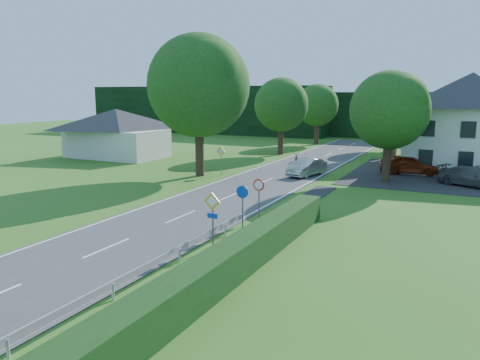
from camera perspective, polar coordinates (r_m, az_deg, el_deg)
The scene contains 28 objects.
road at distance 33.23m, azimuth 0.42°, elevation -1.30°, with size 7.00×80.00×0.04m, color #3B3B3E.
footpath at distance 16.08m, azimuth -12.13°, elevation -14.81°, with size 1.50×44.00×0.04m, color #242427.
parking_pad at distance 42.89m, azimuth 22.99°, elevation 0.55°, with size 14.00×16.00×0.04m, color #242427.
line_edge_left at distance 34.73m, azimuth -4.41°, elevation -0.77°, with size 0.12×80.00×0.01m, color white.
line_edge_right at distance 31.98m, azimuth 5.67°, elevation -1.78°, with size 0.12×80.00×0.01m, color white.
line_centre at distance 33.23m, azimuth 0.42°, elevation -1.26°, with size 0.12×80.00×0.01m, color white, non-canonical shape.
guardrail at distance 14.73m, azimuth -23.27°, elevation -16.55°, with size 0.12×26.00×0.69m, color silver, non-canonical shape.
hedge_right at distance 13.53m, azimuth -12.31°, elevation -16.95°, with size 1.20×30.00×1.30m, color black.
tree_main at distance 38.92m, azimuth -5.03°, elevation 9.00°, with size 9.40×9.40×11.64m, color #1A4915, non-canonical shape.
tree_left_far at distance 52.94m, azimuth 5.02°, elevation 7.74°, with size 7.00×7.00×8.58m, color #1A4915, non-canonical shape.
tree_right_far at distance 51.83m, azimuth 18.42°, elevation 7.47°, with size 7.40×7.40×9.09m, color #1A4915, non-canonical shape.
tree_left_back at distance 64.12m, azimuth 9.37°, elevation 7.90°, with size 6.60×6.60×8.07m, color #1A4915, non-canonical shape.
tree_right_back at distance 59.92m, azimuth 18.51°, elevation 7.08°, with size 6.20×6.20×7.56m, color #1A4915, non-canonical shape.
tree_right_mid at distance 37.80m, azimuth 17.66°, elevation 6.18°, with size 7.00×7.00×8.58m, color #1A4915, non-canonical shape.
treeline_left at distance 82.86m, azimuth -4.43°, elevation 8.55°, with size 44.00×6.00×8.00m, color black.
treeline_right at distance 75.61m, azimuth 21.70°, elevation 7.27°, with size 30.00×5.00×7.00m, color black.
bungalow_left at distance 52.21m, azimuth -14.81°, elevation 5.66°, with size 11.00×6.50×5.20m.
house_white at distance 45.35m, azimuth 26.16°, elevation 6.40°, with size 10.60×8.40×8.60m.
streetlight at distance 39.83m, azimuth 17.50°, elevation 6.64°, with size 2.03×0.18×8.00m.
sign_priority_right at distance 20.51m, azimuth -3.38°, elevation -3.71°, with size 0.78×0.09×2.59m.
sign_roundabout at distance 23.12m, azimuth 0.29°, elevation -2.37°, with size 0.64×0.08×2.37m.
sign_speed_limit at distance 24.86m, azimuth 2.30°, elevation -1.24°, with size 0.64×0.11×2.37m.
sign_priority_left at distance 39.35m, azimuth -2.33°, elevation 3.05°, with size 0.78×0.09×2.44m.
moving_car at distance 39.38m, azimuth 8.15°, elevation 1.54°, with size 1.51×4.32×1.43m, color silver.
motorcycle at distance 46.97m, azimuth 6.90°, elevation 2.78°, with size 0.69×1.98×1.04m, color black.
parked_car_red at distance 42.34m, azimuth 20.02°, elevation 1.80°, with size 1.96×4.88×1.66m, color maroon.
parked_car_grey at distance 38.59m, azimuth 26.50°, elevation 0.35°, with size 2.00×4.91×1.42m, color #4E4F53.
parasol at distance 43.58m, azimuth 24.31°, elevation 2.05°, with size 2.34×2.39×2.15m, color red.
Camera 1 is at (14.15, -9.29, 6.84)m, focal length 35.00 mm.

